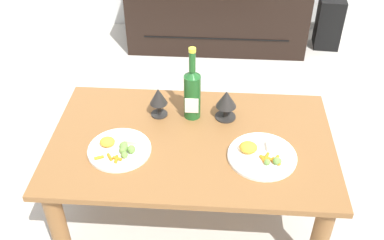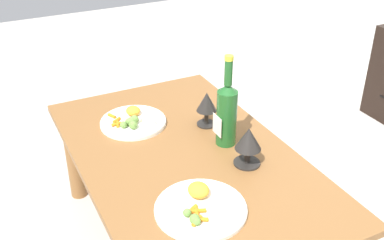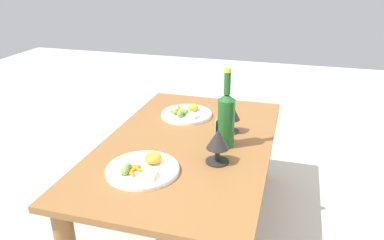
{
  "view_description": "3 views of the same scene",
  "coord_description": "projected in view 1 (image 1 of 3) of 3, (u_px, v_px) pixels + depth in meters",
  "views": [
    {
      "loc": [
        0.09,
        -1.38,
        1.61
      ],
      "look_at": [
        -0.0,
        0.04,
        0.5
      ],
      "focal_mm": 42.1,
      "sensor_mm": 36.0,
      "label": 1
    },
    {
      "loc": [
        1.21,
        -0.58,
        1.33
      ],
      "look_at": [
        -0.03,
        0.04,
        0.54
      ],
      "focal_mm": 44.42,
      "sensor_mm": 36.0,
      "label": 2
    },
    {
      "loc": [
        1.36,
        0.41,
        1.13
      ],
      "look_at": [
        -0.0,
        0.02,
        0.53
      ],
      "focal_mm": 34.95,
      "sensor_mm": 36.0,
      "label": 3
    }
  ],
  "objects": [
    {
      "name": "ground_plane",
      "position": [
        192.0,
        210.0,
        2.08
      ],
      "size": [
        6.4,
        6.4,
        0.0
      ],
      "primitive_type": "plane",
      "color": "#B7B2A8"
    },
    {
      "name": "dining_table",
      "position": [
        192.0,
        153.0,
        1.86
      ],
      "size": [
        1.14,
        0.7,
        0.43
      ],
      "color": "brown",
      "rests_on": "ground_plane"
    },
    {
      "name": "tv_stand",
      "position": [
        217.0,
        10.0,
        3.19
      ],
      "size": [
        1.24,
        0.45,
        0.52
      ],
      "color": "black",
      "rests_on": "ground_plane"
    },
    {
      "name": "floor_speaker",
      "position": [
        329.0,
        23.0,
        3.2
      ],
      "size": [
        0.19,
        0.19,
        0.36
      ],
      "primitive_type": "cube",
      "rotation": [
        0.0,
        0.0,
        -0.07
      ],
      "color": "black",
      "rests_on": "ground_plane"
    },
    {
      "name": "wine_bottle",
      "position": [
        192.0,
        92.0,
        1.87
      ],
      "size": [
        0.07,
        0.07,
        0.33
      ],
      "color": "#1E5923",
      "rests_on": "dining_table"
    },
    {
      "name": "goblet_left",
      "position": [
        158.0,
        98.0,
        1.89
      ],
      "size": [
        0.08,
        0.08,
        0.13
      ],
      "color": "black",
      "rests_on": "dining_table"
    },
    {
      "name": "goblet_right",
      "position": [
        226.0,
        101.0,
        1.88
      ],
      "size": [
        0.09,
        0.09,
        0.14
      ],
      "color": "black",
      "rests_on": "dining_table"
    },
    {
      "name": "dinner_plate_left",
      "position": [
        119.0,
        149.0,
        1.76
      ],
      "size": [
        0.25,
        0.25,
        0.05
      ],
      "color": "white",
      "rests_on": "dining_table"
    },
    {
      "name": "dinner_plate_right",
      "position": [
        262.0,
        155.0,
        1.73
      ],
      "size": [
        0.27,
        0.27,
        0.05
      ],
      "color": "white",
      "rests_on": "dining_table"
    }
  ]
}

